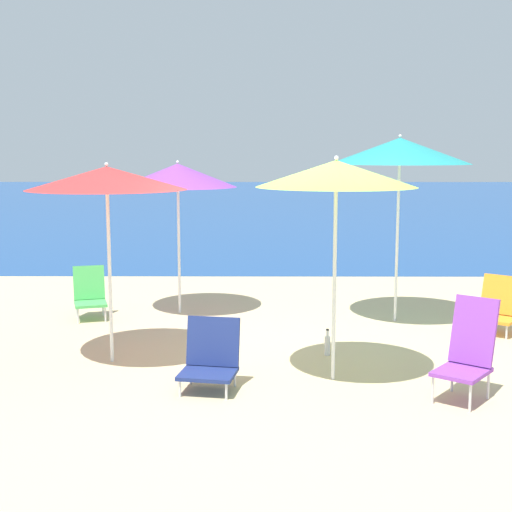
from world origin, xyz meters
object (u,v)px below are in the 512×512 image
beach_chair_purple (468,350)px  beach_umbrella_lime (336,174)px  beach_umbrella_teal (400,151)px  beach_chair_navy (211,357)px  beach_umbrella_purple (178,176)px  beach_umbrella_red (107,178)px  beach_chair_orange (499,306)px  beach_chair_green (90,293)px  water_bottle (327,345)px

beach_chair_purple → beach_umbrella_lime: bearing=-166.2°
beach_umbrella_teal → beach_chair_navy: 3.99m
beach_umbrella_teal → beach_umbrella_purple: 2.94m
beach_umbrella_teal → beach_umbrella_lime: (-1.06, -2.42, -0.22)m
beach_umbrella_red → beach_chair_purple: bearing=-17.7°
beach_umbrella_teal → beach_chair_orange: bearing=-26.1°
beach_umbrella_teal → beach_umbrella_lime: 2.65m
beach_chair_orange → beach_chair_green: bearing=-150.3°
beach_chair_orange → beach_chair_purple: size_ratio=0.79×
beach_umbrella_red → beach_chair_green: 2.66m
beach_umbrella_purple → beach_chair_orange: beach_umbrella_purple is taller
beach_chair_navy → water_bottle: 1.63m
beach_umbrella_teal → beach_umbrella_purple: size_ratio=1.16×
beach_umbrella_lime → water_bottle: (0.02, 0.83, -1.88)m
beach_chair_navy → beach_chair_purple: (2.33, -0.25, 0.14)m
beach_chair_orange → water_bottle: size_ratio=2.43×
beach_chair_green → water_bottle: size_ratio=2.34×
beach_umbrella_teal → beach_umbrella_red: beach_umbrella_teal is taller
beach_chair_orange → beach_umbrella_teal: bearing=-168.4°
beach_chair_navy → beach_umbrella_red: bearing=152.3°
beach_chair_green → beach_chair_orange: beach_chair_orange is taller
beach_umbrella_purple → water_bottle: 3.29m
beach_chair_green → beach_chair_purple: beach_chair_purple is taller
beach_umbrella_lime → beach_umbrella_red: 2.35m
beach_umbrella_teal → beach_chair_purple: size_ratio=2.68×
beach_umbrella_purple → beach_chair_orange: bearing=-14.5°
beach_chair_navy → beach_chair_orange: size_ratio=0.92×
beach_umbrella_lime → beach_chair_purple: bearing=-24.1°
beach_chair_navy → water_bottle: beach_chair_navy is taller
beach_umbrella_purple → beach_chair_orange: (4.04, -1.05, -1.56)m
beach_chair_navy → beach_chair_green: (-1.81, 2.85, 0.03)m
beach_umbrella_teal → beach_chair_green: (-4.04, 0.16, -1.88)m
beach_umbrella_red → beach_chair_green: beach_umbrella_red is taller
beach_umbrella_purple → beach_chair_orange: 4.46m
beach_chair_navy → water_bottle: bearing=52.3°
beach_umbrella_lime → beach_umbrella_purple: bearing=122.1°
beach_umbrella_lime → beach_chair_green: beach_umbrella_lime is taller
beach_chair_orange → beach_chair_purple: 2.60m
beach_umbrella_purple → beach_umbrella_red: size_ratio=1.00×
beach_umbrella_purple → beach_chair_navy: (0.65, -3.17, -1.59)m
beach_chair_navy → water_bottle: (1.20, 1.10, -0.18)m
beach_umbrella_lime → beach_umbrella_red: (-2.28, 0.58, -0.06)m
beach_umbrella_lime → beach_chair_orange: bearing=40.0°
beach_umbrella_teal → beach_umbrella_lime: size_ratio=1.12×
beach_umbrella_purple → beach_umbrella_red: beach_umbrella_red is taller
beach_chair_navy → beach_chair_green: size_ratio=0.95×
beach_umbrella_lime → beach_chair_green: (-2.98, 2.59, -1.66)m
beach_umbrella_teal → water_bottle: 2.83m
beach_umbrella_purple → beach_umbrella_red: 2.37m
beach_chair_purple → beach_chair_green: bearing=-178.9°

